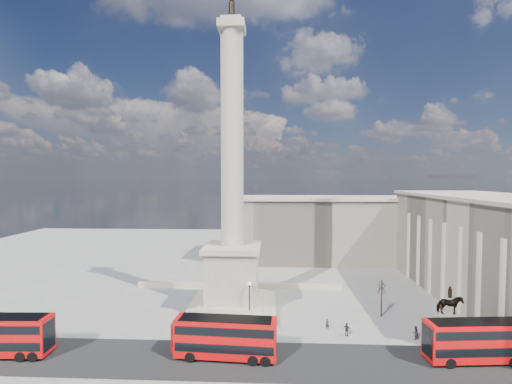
{
  "coord_description": "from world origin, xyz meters",
  "views": [
    {
      "loc": [
        6.26,
        -49.68,
        21.85
      ],
      "look_at": [
        3.87,
        3.82,
        19.46
      ],
      "focal_mm": 24.0,
      "sensor_mm": 36.0,
      "label": 1
    }
  ],
  "objects_px": {
    "red_bus_c": "(478,341)",
    "pedestrian_walking": "(327,324)",
    "equestrian_statue": "(449,325)",
    "nelsons_column": "(232,232)",
    "pedestrian_standing": "(415,333)",
    "red_bus_b": "(226,337)",
    "victorian_lamp": "(249,299)",
    "red_bus_a": "(212,338)",
    "pedestrian_crossing": "(347,330)",
    "red_bus_e": "(0,335)"
  },
  "relations": [
    {
      "from": "red_bus_c",
      "to": "pedestrian_walking",
      "type": "height_order",
      "value": "red_bus_c"
    },
    {
      "from": "equestrian_statue",
      "to": "nelsons_column",
      "type": "bearing_deg",
      "value": 160.48
    },
    {
      "from": "pedestrian_standing",
      "to": "equestrian_statue",
      "type": "bearing_deg",
      "value": 142.03
    },
    {
      "from": "pedestrian_standing",
      "to": "red_bus_b",
      "type": "bearing_deg",
      "value": -1.09
    },
    {
      "from": "nelsons_column",
      "to": "red_bus_b",
      "type": "xyz_separation_m",
      "value": [
        0.92,
        -14.71,
        -10.33
      ]
    },
    {
      "from": "red_bus_c",
      "to": "victorian_lamp",
      "type": "height_order",
      "value": "victorian_lamp"
    },
    {
      "from": "red_bus_a",
      "to": "pedestrian_crossing",
      "type": "distance_m",
      "value": 18.48
    },
    {
      "from": "pedestrian_crossing",
      "to": "pedestrian_walking",
      "type": "bearing_deg",
      "value": -4.82
    },
    {
      "from": "pedestrian_standing",
      "to": "pedestrian_crossing",
      "type": "height_order",
      "value": "pedestrian_crossing"
    },
    {
      "from": "red_bus_a",
      "to": "red_bus_e",
      "type": "xyz_separation_m",
      "value": [
        -25.76,
        -1.49,
        0.52
      ]
    },
    {
      "from": "red_bus_e",
      "to": "victorian_lamp",
      "type": "relative_size",
      "value": 1.95
    },
    {
      "from": "pedestrian_crossing",
      "to": "pedestrian_standing",
      "type": "bearing_deg",
      "value": -146.53
    },
    {
      "from": "pedestrian_walking",
      "to": "victorian_lamp",
      "type": "bearing_deg",
      "value": 171.51
    },
    {
      "from": "victorian_lamp",
      "to": "equestrian_statue",
      "type": "bearing_deg",
      "value": -11.82
    },
    {
      "from": "red_bus_a",
      "to": "red_bus_e",
      "type": "distance_m",
      "value": 25.8
    },
    {
      "from": "red_bus_a",
      "to": "equestrian_statue",
      "type": "distance_m",
      "value": 30.37
    },
    {
      "from": "red_bus_a",
      "to": "pedestrian_walking",
      "type": "relative_size",
      "value": 6.56
    },
    {
      "from": "red_bus_c",
      "to": "equestrian_statue",
      "type": "xyz_separation_m",
      "value": [
        -1.42,
        3.8,
        0.12
      ]
    },
    {
      "from": "nelsons_column",
      "to": "red_bus_c",
      "type": "xyz_separation_m",
      "value": [
        30.65,
        -14.16,
        -10.35
      ]
    },
    {
      "from": "nelsons_column",
      "to": "pedestrian_standing",
      "type": "bearing_deg",
      "value": -18.96
    },
    {
      "from": "nelsons_column",
      "to": "red_bus_a",
      "type": "bearing_deg",
      "value": -93.79
    },
    {
      "from": "red_bus_e",
      "to": "pedestrian_crossing",
      "type": "relative_size",
      "value": 6.53
    },
    {
      "from": "red_bus_a",
      "to": "equestrian_statue",
      "type": "relative_size",
      "value": 1.27
    },
    {
      "from": "red_bus_e",
      "to": "equestrian_statue",
      "type": "bearing_deg",
      "value": 2.85
    },
    {
      "from": "red_bus_c",
      "to": "pedestrian_standing",
      "type": "distance_m",
      "value": 7.52
    },
    {
      "from": "red_bus_e",
      "to": "red_bus_b",
      "type": "bearing_deg",
      "value": -0.85
    },
    {
      "from": "nelsons_column",
      "to": "red_bus_c",
      "type": "height_order",
      "value": "nelsons_column"
    },
    {
      "from": "red_bus_b",
      "to": "victorian_lamp",
      "type": "relative_size",
      "value": 1.96
    },
    {
      "from": "red_bus_b",
      "to": "nelsons_column",
      "type": "bearing_deg",
      "value": 96.92
    },
    {
      "from": "red_bus_e",
      "to": "pedestrian_walking",
      "type": "xyz_separation_m",
      "value": [
        41.02,
        9.15,
        -1.83
      ]
    },
    {
      "from": "nelsons_column",
      "to": "red_bus_e",
      "type": "relative_size",
      "value": 4.06
    },
    {
      "from": "pedestrian_crossing",
      "to": "victorian_lamp",
      "type": "bearing_deg",
      "value": 22.64
    },
    {
      "from": "red_bus_a",
      "to": "red_bus_b",
      "type": "height_order",
      "value": "red_bus_b"
    },
    {
      "from": "victorian_lamp",
      "to": "pedestrian_walking",
      "type": "relative_size",
      "value": 4.15
    },
    {
      "from": "victorian_lamp",
      "to": "red_bus_c",
      "type": "bearing_deg",
      "value": -18.58
    },
    {
      "from": "red_bus_a",
      "to": "pedestrian_walking",
      "type": "distance_m",
      "value": 17.13
    },
    {
      "from": "nelsons_column",
      "to": "equestrian_statue",
      "type": "height_order",
      "value": "nelsons_column"
    },
    {
      "from": "pedestrian_walking",
      "to": "pedestrian_crossing",
      "type": "relative_size",
      "value": 0.81
    },
    {
      "from": "nelsons_column",
      "to": "red_bus_a",
      "type": "xyz_separation_m",
      "value": [
        -0.92,
        -13.91,
        -10.85
      ]
    },
    {
      "from": "victorian_lamp",
      "to": "red_bus_b",
      "type": "bearing_deg",
      "value": -102.28
    },
    {
      "from": "red_bus_a",
      "to": "pedestrian_walking",
      "type": "xyz_separation_m",
      "value": [
        15.27,
        7.66,
        -1.31
      ]
    },
    {
      "from": "nelsons_column",
      "to": "pedestrian_standing",
      "type": "relative_size",
      "value": 27.24
    },
    {
      "from": "equestrian_statue",
      "to": "pedestrian_walking",
      "type": "bearing_deg",
      "value": 164.55
    },
    {
      "from": "equestrian_statue",
      "to": "pedestrian_standing",
      "type": "distance_m",
      "value": 4.3
    },
    {
      "from": "red_bus_b",
      "to": "equestrian_statue",
      "type": "relative_size",
      "value": 1.58
    },
    {
      "from": "red_bus_b",
      "to": "red_bus_e",
      "type": "bearing_deg",
      "value": -175.21
    },
    {
      "from": "red_bus_c",
      "to": "pedestrian_crossing",
      "type": "bearing_deg",
      "value": 152.62
    },
    {
      "from": "red_bus_b",
      "to": "pedestrian_walking",
      "type": "bearing_deg",
      "value": 35.54
    },
    {
      "from": "red_bus_a",
      "to": "red_bus_e",
      "type": "bearing_deg",
      "value": -169.95
    },
    {
      "from": "red_bus_b",
      "to": "red_bus_c",
      "type": "xyz_separation_m",
      "value": [
        29.73,
        0.55,
        -0.02
      ]
    }
  ]
}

